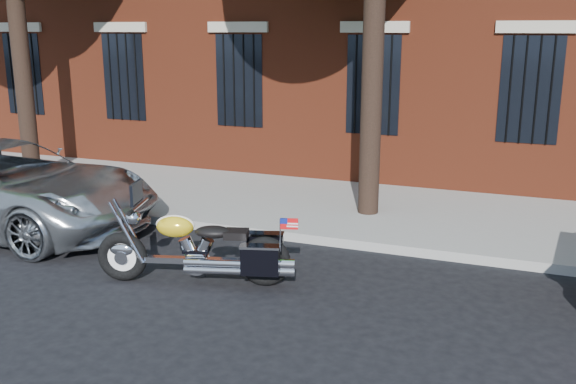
% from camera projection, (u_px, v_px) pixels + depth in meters
% --- Properties ---
extents(ground, '(120.00, 120.00, 0.00)m').
position_uv_depth(ground, '(282.00, 273.00, 8.99)').
color(ground, black).
rests_on(ground, ground).
extents(curb, '(40.00, 0.16, 0.15)m').
position_uv_depth(curb, '(314.00, 238.00, 10.22)').
color(curb, gray).
rests_on(curb, ground).
extents(sidewalk, '(40.00, 3.60, 0.15)m').
position_uv_depth(sidewalk, '(346.00, 208.00, 11.92)').
color(sidewalk, gray).
rests_on(sidewalk, ground).
extents(motorcycle, '(2.74, 1.23, 1.38)m').
position_uv_depth(motorcycle, '(203.00, 251.00, 8.49)').
color(motorcycle, black).
rests_on(motorcycle, ground).
extents(car_silver, '(5.33, 2.46, 1.48)m').
position_uv_depth(car_silver, '(4.00, 186.00, 10.80)').
color(car_silver, '#A1A6AA').
rests_on(car_silver, ground).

